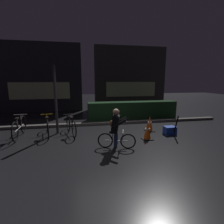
% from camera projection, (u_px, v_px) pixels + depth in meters
% --- Properties ---
extents(ground_plane, '(40.00, 40.00, 0.00)m').
position_uv_depth(ground_plane, '(110.00, 141.00, 5.89)').
color(ground_plane, black).
extents(sidewalk_curb, '(12.00, 0.24, 0.12)m').
position_uv_depth(sidewalk_curb, '(102.00, 123.00, 8.00)').
color(sidewalk_curb, '#56544F').
rests_on(sidewalk_curb, ground).
extents(hedge_row, '(4.80, 0.70, 0.94)m').
position_uv_depth(hedge_row, '(132.00, 110.00, 9.12)').
color(hedge_row, '#19381C').
rests_on(hedge_row, ground).
extents(storefront_left, '(5.42, 0.54, 4.49)m').
position_uv_depth(storefront_left, '(40.00, 78.00, 11.11)').
color(storefront_left, '#262328').
rests_on(storefront_left, ground).
extents(storefront_right, '(5.49, 0.54, 4.58)m').
position_uv_depth(storefront_right, '(130.00, 78.00, 12.94)').
color(storefront_right, '#383330').
rests_on(storefront_right, ground).
extents(street_post, '(0.10, 0.10, 2.64)m').
position_uv_depth(street_post, '(56.00, 100.00, 6.46)').
color(street_post, '#2D2D33').
rests_on(street_post, ground).
extents(parked_bike_leftmost, '(0.46, 1.75, 0.81)m').
position_uv_depth(parked_bike_leftmost, '(19.00, 127.00, 6.20)').
color(parked_bike_leftmost, black).
rests_on(parked_bike_leftmost, ground).
extents(parked_bike_left_mid, '(0.48, 1.63, 0.76)m').
position_uv_depth(parked_bike_left_mid, '(48.00, 126.00, 6.49)').
color(parked_bike_left_mid, black).
rests_on(parked_bike_left_mid, ground).
extents(parked_bike_center_left, '(0.54, 1.58, 0.75)m').
position_uv_depth(parked_bike_center_left, '(71.00, 125.00, 6.58)').
color(parked_bike_center_left, black).
rests_on(parked_bike_center_left, ground).
extents(traffic_cone_near, '(0.36, 0.36, 0.66)m').
position_uv_depth(traffic_cone_near, '(147.00, 131.00, 5.98)').
color(traffic_cone_near, black).
rests_on(traffic_cone_near, ground).
extents(traffic_cone_far, '(0.36, 0.36, 0.64)m').
position_uv_depth(traffic_cone_far, '(150.00, 124.00, 6.94)').
color(traffic_cone_far, black).
rests_on(traffic_cone_far, ground).
extents(blue_crate, '(0.45, 0.33, 0.30)m').
position_uv_depth(blue_crate, '(170.00, 130.00, 6.60)').
color(blue_crate, '#193DB7').
rests_on(blue_crate, ground).
extents(cyclist, '(1.15, 0.62, 1.25)m').
position_uv_depth(cyclist, '(116.00, 129.00, 5.13)').
color(cyclist, black).
rests_on(cyclist, ground).
extents(closed_umbrella, '(0.08, 0.33, 0.82)m').
position_uv_depth(closed_umbrella, '(176.00, 125.00, 6.32)').
color(closed_umbrella, black).
rests_on(closed_umbrella, ground).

